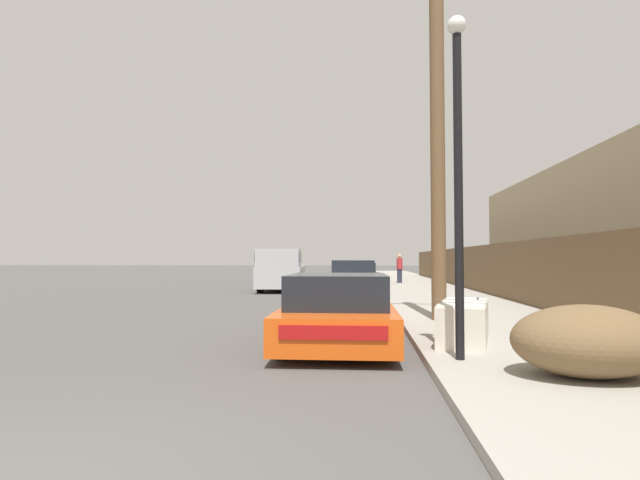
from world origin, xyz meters
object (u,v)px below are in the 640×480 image
object	(u,v)px
pickup_truck	(281,270)
pedestrian	(400,268)
car_parked_mid	(355,281)
car_parked_far	(360,275)
brush_pile	(587,341)
street_lamp	(458,158)
utility_pole	(437,114)
parked_sports_car_red	(339,312)
discarded_fridge	(464,322)

from	to	relation	value
pickup_truck	pedestrian	size ratio (longest dim) A/B	3.61
car_parked_mid	car_parked_far	xyz separation A→B (m)	(0.17, 9.63, -0.07)
brush_pile	car_parked_mid	bearing A→B (deg)	102.64
pickup_truck	brush_pile	xyz separation A→B (m)	(6.28, -16.91, -0.41)
car_parked_far	street_lamp	xyz separation A→B (m)	(1.40, -21.35, 2.27)
car_parked_far	pedestrian	world-z (taller)	pedestrian
utility_pole	brush_pile	xyz separation A→B (m)	(0.86, -5.37, -4.23)
parked_sports_car_red	car_parked_far	distance (m)	19.63
discarded_fridge	pickup_truck	size ratio (longest dim) A/B	0.33
discarded_fridge	street_lamp	xyz separation A→B (m)	(-0.34, -1.41, 2.41)
car_parked_mid	street_lamp	world-z (taller)	street_lamp
street_lamp	brush_pile	xyz separation A→B (m)	(1.26, -0.91, -2.33)
car_parked_mid	brush_pile	distance (m)	12.94
utility_pole	brush_pile	size ratio (longest dim) A/B	5.32
car_parked_mid	pickup_truck	bearing A→B (deg)	130.29
street_lamp	brush_pile	bearing A→B (deg)	-35.72
pickup_truck	pedestrian	distance (m)	8.23
discarded_fridge	parked_sports_car_red	distance (m)	2.09
car_parked_mid	discarded_fridge	bearing A→B (deg)	-78.03
pickup_truck	utility_pole	size ratio (longest dim) A/B	0.65
brush_pile	pickup_truck	bearing A→B (deg)	110.37
discarded_fridge	street_lamp	size ratio (longest dim) A/B	0.42
utility_pole	street_lamp	distance (m)	4.86
brush_pile	car_parked_far	bearing A→B (deg)	96.83
parked_sports_car_red	brush_pile	size ratio (longest dim) A/B	2.50
parked_sports_car_red	car_parked_mid	world-z (taller)	car_parked_mid
brush_pile	pedestrian	bearing A→B (deg)	91.01
car_parked_far	discarded_fridge	bearing A→B (deg)	-89.32
parked_sports_car_red	pedestrian	distance (m)	20.20
brush_pile	pedestrian	size ratio (longest dim) A/B	1.05
pedestrian	discarded_fridge	bearing A→B (deg)	-91.48
discarded_fridge	street_lamp	world-z (taller)	street_lamp
car_parked_far	pickup_truck	world-z (taller)	pickup_truck
discarded_fridge	parked_sports_car_red	xyz separation A→B (m)	(-2.06, 0.32, 0.10)
discarded_fridge	car_parked_far	distance (m)	20.02
parked_sports_car_red	street_lamp	bearing A→B (deg)	-45.45
discarded_fridge	pedestrian	distance (m)	20.36
parked_sports_car_red	street_lamp	world-z (taller)	street_lamp
discarded_fridge	car_parked_mid	size ratio (longest dim) A/B	0.45
discarded_fridge	car_parked_far	bearing A→B (deg)	110.23
discarded_fridge	car_parked_far	world-z (taller)	car_parked_far
discarded_fridge	parked_sports_car_red	bearing A→B (deg)	-173.46
street_lamp	discarded_fridge	bearing A→B (deg)	76.53
discarded_fridge	pickup_truck	distance (m)	15.55
discarded_fridge	utility_pole	distance (m)	5.28
parked_sports_car_red	pedestrian	xyz separation A→B (m)	(2.58, 20.03, 0.40)
pickup_truck	brush_pile	world-z (taller)	pickup_truck
discarded_fridge	pedestrian	bearing A→B (deg)	103.77
car_parked_mid	pedestrian	bearing A→B (deg)	77.89
discarded_fridge	parked_sports_car_red	size ratio (longest dim) A/B	0.46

